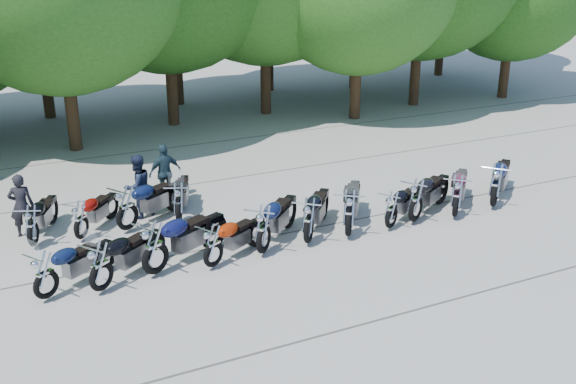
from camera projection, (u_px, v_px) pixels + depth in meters
name	position (u px, v px, depth m)	size (l,w,h in m)	color
ground	(316.00, 257.00, 15.66)	(90.00, 90.00, 0.00)	gray
motorcycle_0	(45.00, 274.00, 13.55)	(0.65, 2.14, 1.21)	#0C1637
motorcycle_1	(100.00, 265.00, 13.83)	(0.69, 2.28, 1.29)	black
motorcycle_2	(155.00, 246.00, 14.50)	(0.77, 2.54, 1.44)	#0E113E
motorcycle_3	(213.00, 245.00, 14.88)	(0.64, 2.10, 1.18)	#9D2405
motorcycle_4	(263.00, 228.00, 15.50)	(0.74, 2.45, 1.38)	#0D163A
motorcycle_5	(309.00, 219.00, 16.05)	(0.72, 2.36, 1.33)	black
motorcycle_6	(349.00, 212.00, 16.40)	(0.75, 2.48, 1.40)	black
motorcycle_7	(392.00, 209.00, 16.92)	(0.62, 2.03, 1.15)	black
motorcycle_8	(416.00, 199.00, 17.25)	(0.73, 2.41, 1.36)	black
motorcycle_9	(457.00, 195.00, 17.58)	(0.72, 2.38, 1.35)	#3E081F
motorcycle_10	(496.00, 184.00, 18.23)	(0.77, 2.52, 1.42)	#0E183F
motorcycle_11	(32.00, 224.00, 15.91)	(0.65, 2.13, 1.21)	black
motorcycle_12	(80.00, 219.00, 16.30)	(0.62, 2.03, 1.15)	#7B0804
motorcycle_13	(127.00, 207.00, 16.74)	(0.74, 2.42, 1.37)	#0D173A
motorcycle_14	(178.00, 201.00, 17.25)	(0.67, 2.21, 1.25)	black
rider_0	(21.00, 205.00, 16.50)	(0.59, 0.39, 1.61)	black
rider_1	(138.00, 186.00, 17.62)	(0.83, 0.65, 1.71)	#1C243B
rider_2	(165.00, 172.00, 18.79)	(0.96, 0.40, 1.64)	#213A45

